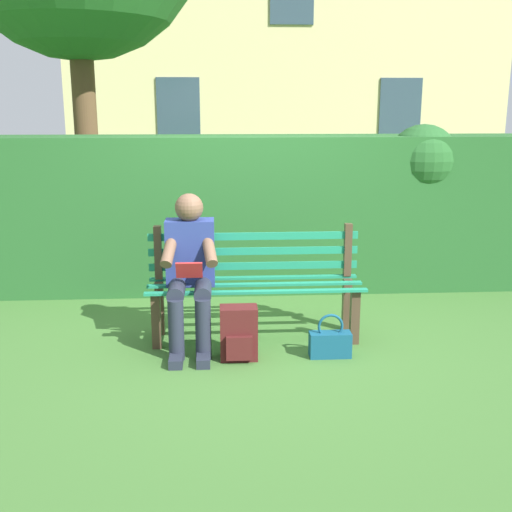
{
  "coord_description": "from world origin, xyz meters",
  "views": [
    {
      "loc": [
        0.29,
        4.74,
        1.84
      ],
      "look_at": [
        0.0,
        0.1,
        0.72
      ],
      "focal_mm": 43.25,
      "sensor_mm": 36.0,
      "label": 1
    }
  ],
  "objects_px": {
    "backpack": "(239,334)",
    "handbag": "(330,343)",
    "park_bench": "(255,281)",
    "person_seated": "(190,267)"
  },
  "relations": [
    {
      "from": "backpack",
      "to": "handbag",
      "type": "distance_m",
      "value": 0.7
    },
    {
      "from": "park_bench",
      "to": "person_seated",
      "type": "bearing_deg",
      "value": 19.11
    },
    {
      "from": "backpack",
      "to": "park_bench",
      "type": "bearing_deg",
      "value": -107.12
    },
    {
      "from": "person_seated",
      "to": "park_bench",
      "type": "bearing_deg",
      "value": -160.89
    },
    {
      "from": "handbag",
      "to": "backpack",
      "type": "bearing_deg",
      "value": -0.39
    },
    {
      "from": "park_bench",
      "to": "backpack",
      "type": "height_order",
      "value": "park_bench"
    },
    {
      "from": "person_seated",
      "to": "handbag",
      "type": "distance_m",
      "value": 1.22
    },
    {
      "from": "park_bench",
      "to": "backpack",
      "type": "bearing_deg",
      "value": 72.88
    },
    {
      "from": "handbag",
      "to": "person_seated",
      "type": "bearing_deg",
      "value": -16.28
    },
    {
      "from": "handbag",
      "to": "park_bench",
      "type": "bearing_deg",
      "value": -41.85
    }
  ]
}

